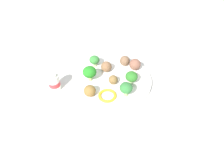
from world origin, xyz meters
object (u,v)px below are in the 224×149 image
meatball_near_rim (90,91)px  meatball_back_right (135,64)px  meatball_mid_right (106,67)px  meatball_mid_left (112,80)px  knife (183,71)px  meatball_front_left (125,61)px  fork (179,65)px  broccoli_floret_front_left (126,88)px  broccoli_floret_back_right (131,77)px  plate (112,80)px  broccoli_floret_front_right (90,72)px  broccoli_floret_mid_left (94,60)px  yogurt_bottle (54,82)px  napkin (179,69)px  pepper_ring_back_right (107,96)px

meatball_near_rim → meatball_back_right: bearing=30.5°
meatball_mid_right → meatball_mid_left: bearing=-81.5°
meatball_mid_left → knife: 0.28m
meatball_front_left → meatball_mid_left: size_ratio=1.19×
fork → knife: size_ratio=0.83×
fork → broccoli_floret_front_left: bearing=-152.3°
broccoli_floret_back_right → meatball_mid_left: (-0.06, 0.01, -0.01)m
plate → meatball_near_rim: 0.11m
broccoli_floret_front_right → meatball_front_left: broccoli_floret_front_right is taller
meatball_mid_right → fork: bearing=-1.1°
broccoli_floret_mid_left → yogurt_bottle: size_ratio=0.62×
broccoli_floret_mid_left → meatball_mid_right: bearing=-43.8°
broccoli_floret_front_right → yogurt_bottle: (-0.12, -0.01, -0.02)m
broccoli_floret_mid_left → meatball_back_right: size_ratio=1.01×
broccoli_floret_back_right → yogurt_bottle: yogurt_bottle is taller
broccoli_floret_back_right → knife: 0.22m
meatball_near_rim → fork: size_ratio=0.32×
broccoli_floret_mid_left → meatball_mid_right: size_ratio=1.08×
meatball_back_right → yogurt_bottle: 0.30m
meatball_back_right → napkin: size_ratio=0.25×
broccoli_floret_mid_left → meatball_near_rim: size_ratio=1.11×
napkin → broccoli_floret_back_right: bearing=-165.2°
broccoli_floret_back_right → broccoli_floret_front_left: bearing=-119.8°
meatball_mid_left → plate: bearing=83.5°
broccoli_floret_front_left → napkin: broccoli_floret_front_left is taller
meatball_front_left → meatball_mid_left: 0.11m
broccoli_floret_front_left → meatball_front_left: (0.03, 0.16, -0.01)m
meatball_mid_right → yogurt_bottle: (-0.19, -0.05, -0.00)m
plate → meatball_front_left: meatball_front_left is taller
meatball_near_rim → yogurt_bottle: size_ratio=0.57×
broccoli_floret_back_right → napkin: (0.20, 0.05, -0.04)m
plate → broccoli_floret_back_right: broccoli_floret_back_right is taller
meatball_back_right → yogurt_bottle: yogurt_bottle is taller
meatball_front_left → broccoli_floret_front_left: bearing=-101.2°
pepper_ring_back_right → broccoli_floret_back_right: bearing=28.6°
broccoli_floret_mid_left → pepper_ring_back_right: size_ratio=0.72×
broccoli_floret_mid_left → fork: size_ratio=0.35×
broccoli_floret_front_right → meatball_back_right: bearing=10.7°
meatball_front_left → pepper_ring_back_right: meatball_front_left is taller
broccoli_floret_mid_left → pepper_ring_back_right: 0.17m
plate → broccoli_floret_mid_left: broccoli_floret_mid_left is taller
meatball_front_left → meatball_mid_right: size_ratio=0.96×
knife → meatball_front_left: bearing=162.9°
meatball_back_right → pepper_ring_back_right: (-0.12, -0.12, -0.02)m
yogurt_bottle → meatball_back_right: bearing=7.6°
napkin → fork: (0.01, 0.02, 0.00)m
broccoli_floret_mid_left → broccoli_floret_front_left: 0.19m
meatball_mid_right → meatball_back_right: bearing=-3.8°
broccoli_floret_front_right → meatball_mid_right: broccoli_floret_front_right is taller
meatball_mid_left → meatball_mid_right: 0.07m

